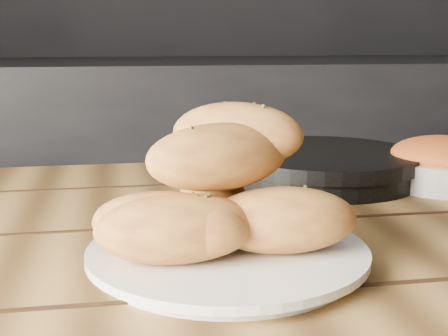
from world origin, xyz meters
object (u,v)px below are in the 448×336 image
at_px(plate, 228,255).
at_px(bowl, 443,163).
at_px(bread_rolls, 216,195).
at_px(skillet, 324,165).
at_px(table, 298,331).

bearing_deg(plate, bowl, 35.77).
bearing_deg(bread_rolls, plate, 8.50).
distance_m(plate, bread_rolls, 0.06).
relative_size(skillet, bowl, 2.37).
height_order(table, skillet, skillet).
xyz_separation_m(table, plate, (-0.08, -0.03, 0.10)).
relative_size(plate, bread_rolls, 1.05).
distance_m(table, bowl, 0.39).
relative_size(plate, skillet, 0.63).
xyz_separation_m(bread_rolls, bowl, (0.38, 0.26, -0.04)).
bearing_deg(plate, bread_rolls, -171.50).
bearing_deg(bowl, bread_rolls, -144.87).
height_order(bread_rolls, bowl, bread_rolls).
xyz_separation_m(table, bowl, (0.29, 0.23, 0.12)).
height_order(skillet, bowl, bowl).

